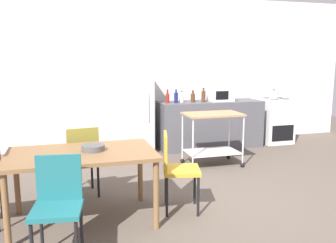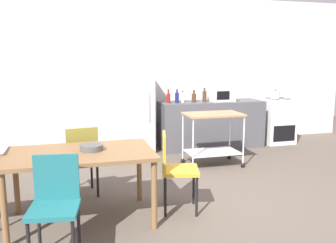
% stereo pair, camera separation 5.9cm
% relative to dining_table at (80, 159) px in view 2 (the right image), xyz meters
% --- Properties ---
extents(ground_plane, '(12.00, 12.00, 0.00)m').
position_rel_dining_table_xyz_m(ground_plane, '(1.64, 0.04, -0.67)').
color(ground_plane, brown).
extents(back_wall, '(8.40, 0.12, 2.90)m').
position_rel_dining_table_xyz_m(back_wall, '(1.64, 3.24, 0.78)').
color(back_wall, silver).
rests_on(back_wall, ground_plane).
extents(kitchen_counter, '(2.00, 0.64, 0.90)m').
position_rel_dining_table_xyz_m(kitchen_counter, '(2.54, 2.64, -0.22)').
color(kitchen_counter, '#4C4C51').
rests_on(kitchen_counter, ground_plane).
extents(dining_table, '(1.50, 0.90, 0.75)m').
position_rel_dining_table_xyz_m(dining_table, '(0.00, 0.00, 0.00)').
color(dining_table, brown).
rests_on(dining_table, ground_plane).
extents(chair_mustard, '(0.49, 0.49, 0.89)m').
position_rel_dining_table_xyz_m(chair_mustard, '(1.01, -0.01, -0.15)').
color(chair_mustard, gold).
rests_on(chair_mustard, ground_plane).
extents(chair_olive, '(0.46, 0.46, 0.89)m').
position_rel_dining_table_xyz_m(chair_olive, '(0.02, 0.70, -0.15)').
color(chair_olive, olive).
rests_on(chair_olive, ground_plane).
extents(chair_teal, '(0.46, 0.46, 0.89)m').
position_rel_dining_table_xyz_m(chair_teal, '(-0.24, -0.70, -0.15)').
color(chair_teal, '#1E666B').
rests_on(chair_teal, ground_plane).
extents(stove_oven, '(0.60, 0.61, 0.92)m').
position_rel_dining_table_xyz_m(stove_oven, '(3.99, 2.65, -0.22)').
color(stove_oven, white).
rests_on(stove_oven, ground_plane).
extents(refrigerator, '(0.60, 0.63, 1.55)m').
position_rel_dining_table_xyz_m(refrigerator, '(1.09, 2.74, 0.10)').
color(refrigerator, silver).
rests_on(refrigerator, ground_plane).
extents(kitchen_cart, '(0.91, 0.57, 0.85)m').
position_rel_dining_table_xyz_m(kitchen_cart, '(2.10, 1.50, -0.10)').
color(kitchen_cart, '#A37A51').
rests_on(kitchen_cart, ground_plane).
extents(bottle_sesame_oil, '(0.07, 0.07, 0.25)m').
position_rel_dining_table_xyz_m(bottle_sesame_oil, '(1.67, 2.59, 0.33)').
color(bottle_sesame_oil, maroon).
rests_on(bottle_sesame_oil, kitchen_counter).
extents(bottle_soy_sauce, '(0.07, 0.07, 0.25)m').
position_rel_dining_table_xyz_m(bottle_soy_sauce, '(1.82, 2.55, 0.33)').
color(bottle_soy_sauce, navy).
rests_on(bottle_soy_sauce, kitchen_counter).
extents(bottle_sparkling_water, '(0.08, 0.08, 0.21)m').
position_rel_dining_table_xyz_m(bottle_sparkling_water, '(1.96, 2.63, 0.31)').
color(bottle_sparkling_water, silver).
rests_on(bottle_sparkling_water, kitchen_counter).
extents(bottle_hot_sauce, '(0.08, 0.08, 0.22)m').
position_rel_dining_table_xyz_m(bottle_hot_sauce, '(2.17, 2.60, 0.32)').
color(bottle_hot_sauce, '#4C2D19').
rests_on(bottle_hot_sauce, kitchen_counter).
extents(bottle_olive_oil, '(0.08, 0.08, 0.26)m').
position_rel_dining_table_xyz_m(bottle_olive_oil, '(2.36, 2.56, 0.34)').
color(bottle_olive_oil, '#4C2D19').
rests_on(bottle_olive_oil, kitchen_counter).
extents(microwave, '(0.46, 0.35, 0.26)m').
position_rel_dining_table_xyz_m(microwave, '(2.73, 2.60, 0.36)').
color(microwave, silver).
rests_on(microwave, kitchen_counter).
extents(fruit_bowl, '(0.24, 0.24, 0.06)m').
position_rel_dining_table_xyz_m(fruit_bowl, '(0.12, 0.02, 0.11)').
color(fruit_bowl, '#4C4C4C').
rests_on(fruit_bowl, dining_table).
extents(kettle, '(0.24, 0.17, 0.19)m').
position_rel_dining_table_xyz_m(kettle, '(3.87, 2.56, 0.33)').
color(kettle, silver).
rests_on(kettle, stove_oven).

